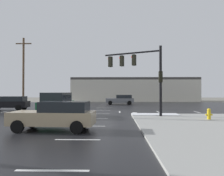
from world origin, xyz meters
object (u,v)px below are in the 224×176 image
Objects in this scene: sedan_tan at (56,115)px; utility_pole_far at (23,71)px; suv_green at (57,104)px; sedan_grey at (121,99)px; fire_hydrant at (209,114)px; sedan_black at (9,103)px; traffic_signal_mast at (141,68)px.

utility_pole_far is at bearing -60.33° from sedan_tan.
sedan_tan is 7.42m from suv_green.
utility_pole_far is at bearing 19.02° from sedan_grey.
sedan_black is (-18.77, 9.19, 0.32)m from fire_hydrant.
sedan_grey is 18.98m from suv_green.
traffic_signal_mast is 6.60m from fire_hydrant.
fire_hydrant is (4.59, -3.09, -3.60)m from traffic_signal_mast.
sedan_tan is at bearing -63.56° from utility_pole_far.
sedan_black is at bearing 153.93° from fire_hydrant.
sedan_grey is at bearing 21.53° from utility_pole_far.
suv_green reaches higher than sedan_grey.
fire_hydrant is 10.82m from sedan_tan.
traffic_signal_mast is at bearing 92.08° from sedan_grey.
fire_hydrant is at bearing 77.81° from suv_green.
sedan_black is 7.69m from utility_pole_far.
sedan_tan is 0.95× the size of suv_green.
traffic_signal_mast is 7.77m from suv_green.
suv_green is 0.50× the size of utility_pole_far.
traffic_signal_mast is 1.25× the size of sedan_grey.
sedan_tan is at bearing 78.74° from sedan_grey.
suv_green is at bearing -72.56° from sedan_tan.
suv_green is (-5.71, -18.10, 0.24)m from sedan_grey.
fire_hydrant is 0.08× the size of utility_pole_far.
suv_green is at bearing 30.16° from traffic_signal_mast.
traffic_signal_mast is 9.70m from sedan_tan.
traffic_signal_mast is at bearing 146.03° from fire_hydrant.
sedan_grey is 1.00× the size of sedan_tan.
fire_hydrant is at bearing -153.20° from sedan_tan.
sedan_grey is at bearing -57.03° from traffic_signal_mast.
fire_hydrant is 25.56m from utility_pole_far.
sedan_grey is at bearing 164.03° from suv_green.
fire_hydrant is 0.17× the size of sedan_black.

